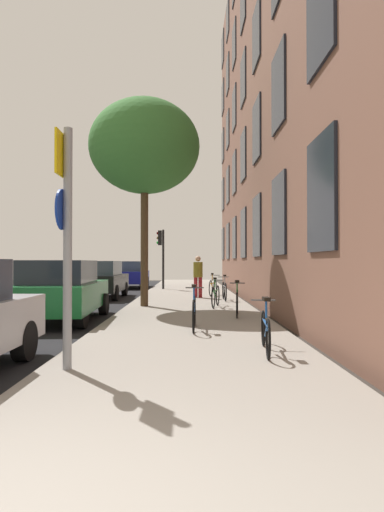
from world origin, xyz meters
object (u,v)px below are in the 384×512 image
bicycle_2 (237,302)px  car_2 (100,279)px  bicycle_1 (194,312)px  bicycle_4 (224,290)px  traffic_light (161,248)px  bicycle_0 (266,331)px  bicycle_5 (213,287)px  car_1 (61,290)px  bicycle_3 (216,295)px  pedestrian_0 (198,274)px  car_3 (131,274)px  sign_post (66,228)px  tree_near (145,147)px

bicycle_2 → car_2: size_ratio=0.43×
bicycle_1 → bicycle_4: 7.31m
traffic_light → bicycle_0: 16.95m
bicycle_1 → bicycle_5: (0.96, 9.60, -0.00)m
bicycle_0 → car_1: 6.51m
bicycle_0 → bicycle_1: size_ratio=0.98×
traffic_light → bicycle_3: bearing=-75.9°
bicycle_2 → bicycle_0: bearing=-91.0°
pedestrian_0 → car_3: pedestrian_0 is taller
bicycle_4 → pedestrian_0: bearing=127.3°
sign_post → tree_near: (0.22, 8.54, 3.38)m
bicycle_3 → bicycle_2: bearing=-79.7°
bicycle_0 → car_3: size_ratio=0.38×
bicycle_2 → bicycle_5: (-0.25, 7.20, 0.00)m
bicycle_1 → bicycle_2: 2.69m
car_2 → car_3: size_ratio=0.93×
car_1 → bicycle_2: bearing=3.0°
car_1 → pedestrian_0: bearing=59.1°
tree_near → bicycle_4: bearing=36.9°
traffic_light → bicycle_3: traffic_light is taller
bicycle_1 → bicycle_4: bearing=80.0°
bicycle_4 → car_2: 5.74m
bicycle_0 → bicycle_4: bearing=89.2°
bicycle_0 → pedestrian_0: size_ratio=0.99×
pedestrian_0 → car_1: size_ratio=0.40×
tree_near → bicycle_4: (2.86, 2.14, -4.93)m
bicycle_0 → car_2: size_ratio=0.41×
bicycle_4 → bicycle_0: bearing=-90.8°
pedestrian_0 → traffic_light: bearing=108.1°
bicycle_3 → bicycle_4: size_ratio=0.93×
bicycle_1 → bicycle_4: bicycle_1 is taller
bicycle_5 → car_1: size_ratio=0.38×
tree_near → bicycle_1: bearing=-72.6°
tree_near → bicycle_5: tree_near is taller
sign_post → pedestrian_0: bearing=80.1°
bicycle_0 → bicycle_1: bicycle_1 is taller
bicycle_4 → car_1: size_ratio=0.40×
car_1 → car_3: 14.97m
sign_post → bicycle_0: sign_post is taller
sign_post → bicycle_4: bearing=73.9°
tree_near → bicycle_2: tree_near is taller
traffic_light → bicycle_5: (2.55, -4.62, -1.84)m
bicycle_5 → car_3: size_ratio=0.37×
bicycle_2 → sign_post: bearing=-117.2°
bicycle_4 → bicycle_5: (-0.30, 2.40, -0.00)m
traffic_light → car_1: traffic_light is taller
sign_post → car_3: (-1.78, 20.61, -1.21)m
bicycle_5 → traffic_light: bearing=118.9°
bicycle_3 → bicycle_5: size_ratio=0.97×
car_2 → car_3: same height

